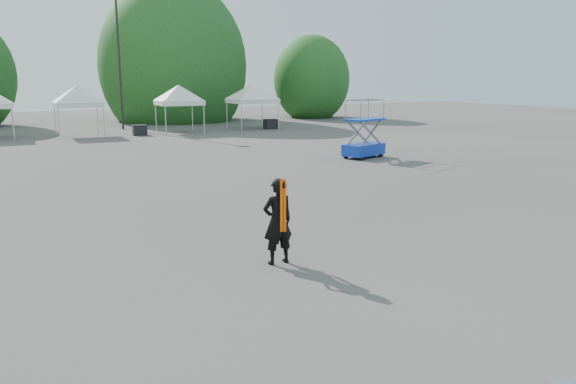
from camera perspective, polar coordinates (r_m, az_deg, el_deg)
name	(u,v)px	position (r m, az deg, el deg)	size (l,w,h in m)	color
ground	(257,246)	(13.05, -3.19, -5.51)	(120.00, 120.00, 0.00)	#474442
light_pole_east	(119,54)	(44.21, -16.80, 13.26)	(0.60, 0.25, 9.80)	black
tree_mid_e	(174,66)	(52.36, -11.54, 12.43)	(5.12, 5.12, 7.79)	#382314
tree_far_e	(312,80)	(55.45, 2.40, 11.33)	(3.84, 3.84, 5.84)	#382314
tent_e	(77,90)	(39.89, -20.66, 9.72)	(4.15, 4.15, 3.88)	silver
tent_f	(179,89)	(40.54, -11.06, 10.25)	(4.10, 4.10, 3.88)	silver
tent_g	(252,88)	(43.10, -3.68, 10.50)	(4.51, 4.51, 3.88)	silver
man	(278,221)	(11.61, -1.05, -2.99)	(0.68, 0.46, 1.82)	black
scissor_lift	(364,129)	(27.47, 7.75, 6.39)	(2.40, 1.75, 2.79)	#0D3FB3
crate_mid	(140,130)	(39.31, -14.83, 6.10)	(0.91, 0.71, 0.71)	black
crate_east	(271,124)	(42.83, -1.78, 6.92)	(0.95, 0.74, 0.74)	black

